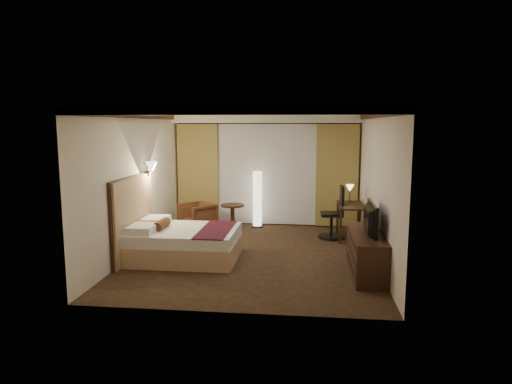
# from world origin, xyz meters

# --- Properties ---
(floor) EXTENTS (4.50, 5.50, 0.01)m
(floor) POSITION_xyz_m (0.00, 0.00, 0.00)
(floor) COLOR black
(floor) RESTS_ON ground
(ceiling) EXTENTS (4.50, 5.50, 0.01)m
(ceiling) POSITION_xyz_m (0.00, 0.00, 2.70)
(ceiling) COLOR white
(ceiling) RESTS_ON back_wall
(back_wall) EXTENTS (4.50, 0.02, 2.70)m
(back_wall) POSITION_xyz_m (0.00, 2.75, 1.35)
(back_wall) COLOR white
(back_wall) RESTS_ON floor
(left_wall) EXTENTS (0.02, 5.50, 2.70)m
(left_wall) POSITION_xyz_m (-2.25, 0.00, 1.35)
(left_wall) COLOR white
(left_wall) RESTS_ON floor
(right_wall) EXTENTS (0.02, 5.50, 2.70)m
(right_wall) POSITION_xyz_m (2.25, 0.00, 1.35)
(right_wall) COLOR white
(right_wall) RESTS_ON floor
(crown_molding) EXTENTS (4.50, 5.50, 0.12)m
(crown_molding) POSITION_xyz_m (0.00, 0.00, 2.64)
(crown_molding) COLOR black
(crown_molding) RESTS_ON ceiling
(soffit) EXTENTS (4.50, 0.50, 0.20)m
(soffit) POSITION_xyz_m (0.00, 2.50, 2.60)
(soffit) COLOR white
(soffit) RESTS_ON ceiling
(curtain_sheer) EXTENTS (2.48, 0.04, 2.45)m
(curtain_sheer) POSITION_xyz_m (0.00, 2.67, 1.25)
(curtain_sheer) COLOR silver
(curtain_sheer) RESTS_ON back_wall
(curtain_left_drape) EXTENTS (1.00, 0.14, 2.45)m
(curtain_left_drape) POSITION_xyz_m (-1.70, 2.61, 1.25)
(curtain_left_drape) COLOR tan
(curtain_left_drape) RESTS_ON back_wall
(curtain_right_drape) EXTENTS (1.00, 0.14, 2.45)m
(curtain_right_drape) POSITION_xyz_m (1.70, 2.61, 1.25)
(curtain_right_drape) COLOR tan
(curtain_right_drape) RESTS_ON back_wall
(wall_sconce) EXTENTS (0.24, 0.24, 0.24)m
(wall_sconce) POSITION_xyz_m (-2.09, 0.35, 1.62)
(wall_sconce) COLOR white
(wall_sconce) RESTS_ON left_wall
(bed) EXTENTS (1.93, 1.51, 0.57)m
(bed) POSITION_xyz_m (-1.22, -0.41, 0.28)
(bed) COLOR white
(bed) RESTS_ON floor
(headboard) EXTENTS (0.12, 1.81, 1.50)m
(headboard) POSITION_xyz_m (-2.20, -0.41, 0.75)
(headboard) COLOR tan
(headboard) RESTS_ON floor
(armchair) EXTENTS (0.95, 0.95, 0.72)m
(armchair) POSITION_xyz_m (-1.54, 1.83, 0.36)
(armchair) COLOR #4E2917
(armchair) RESTS_ON floor
(side_table) EXTENTS (0.55, 0.55, 0.61)m
(side_table) POSITION_xyz_m (-0.74, 1.98, 0.30)
(side_table) COLOR black
(side_table) RESTS_ON floor
(floor_lamp) EXTENTS (0.29, 0.29, 1.37)m
(floor_lamp) POSITION_xyz_m (-0.19, 2.35, 0.68)
(floor_lamp) COLOR white
(floor_lamp) RESTS_ON floor
(desk) EXTENTS (0.55, 1.09, 0.75)m
(desk) POSITION_xyz_m (1.95, 1.49, 0.38)
(desk) COLOR black
(desk) RESTS_ON floor
(desk_lamp) EXTENTS (0.18, 0.18, 0.34)m
(desk_lamp) POSITION_xyz_m (1.95, 1.89, 0.92)
(desk_lamp) COLOR #FFD899
(desk_lamp) RESTS_ON desk
(office_chair) EXTENTS (0.58, 0.58, 1.16)m
(office_chair) POSITION_xyz_m (1.53, 1.44, 0.58)
(office_chair) COLOR black
(office_chair) RESTS_ON floor
(dresser) EXTENTS (0.50, 1.76, 0.68)m
(dresser) POSITION_xyz_m (2.00, -0.87, 0.34)
(dresser) COLOR black
(dresser) RESTS_ON floor
(television) EXTENTS (0.60, 1.03, 0.14)m
(television) POSITION_xyz_m (1.97, -0.87, 0.98)
(television) COLOR black
(television) RESTS_ON dresser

